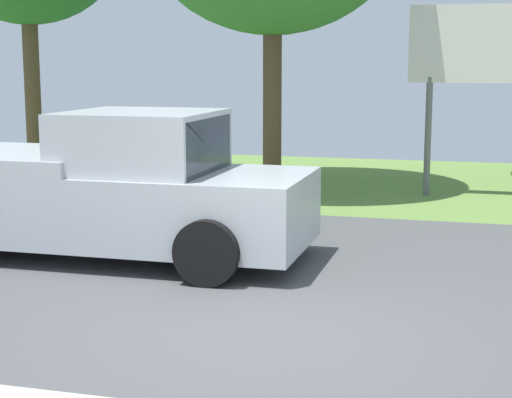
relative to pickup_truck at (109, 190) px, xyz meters
The scene contains 3 objects.
ground_plane 3.00m from the pickup_truck, ahead, with size 40.00×22.00×0.20m.
pickup_truck is the anchor object (origin of this frame).
roadside_billboard 7.74m from the pickup_truck, 53.20° to the left, with size 2.60×0.12×3.50m.
Camera 1 is at (1.74, -7.02, 2.51)m, focal length 57.67 mm.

